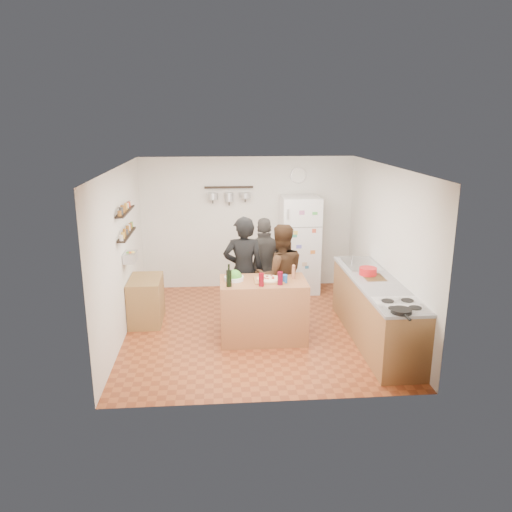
{
  "coord_description": "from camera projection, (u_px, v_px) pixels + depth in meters",
  "views": [
    {
      "loc": [
        -0.58,
        -7.2,
        3.17
      ],
      "look_at": [
        0.0,
        0.1,
        1.15
      ],
      "focal_mm": 35.0,
      "sensor_mm": 36.0,
      "label": 1
    }
  ],
  "objects": [
    {
      "name": "spice_shelf_lower",
      "position": [
        127.0,
        234.0,
        7.45
      ],
      "size": [
        0.12,
        1.0,
        0.02
      ],
      "primitive_type": "cube",
      "color": "black",
      "rests_on": "left_wall"
    },
    {
      "name": "wine_glass_near",
      "position": [
        261.0,
        280.0,
        6.95
      ],
      "size": [
        0.08,
        0.08,
        0.19
      ],
      "primitive_type": "cylinder",
      "color": "#630811",
      "rests_on": "prep_island"
    },
    {
      "name": "produce_basket",
      "position": [
        131.0,
        257.0,
        7.55
      ],
      "size": [
        0.18,
        0.35,
        0.14
      ],
      "primitive_type": "cube",
      "color": "silver",
      "rests_on": "left_wall"
    },
    {
      "name": "counter_run",
      "position": [
        375.0,
        311.0,
        7.29
      ],
      "size": [
        0.63,
        2.63,
        0.9
      ],
      "primitive_type": "cube",
      "color": "#9E7042",
      "rests_on": "floor"
    },
    {
      "name": "salt_canister",
      "position": [
        285.0,
        279.0,
        7.1
      ],
      "size": [
        0.07,
        0.07,
        0.12
      ],
      "primitive_type": "cylinder",
      "color": "#1B4B95",
      "rests_on": "prep_island"
    },
    {
      "name": "pizza",
      "position": [
        269.0,
        279.0,
        7.19
      ],
      "size": [
        0.34,
        0.34,
        0.02
      ],
      "primitive_type": "cylinder",
      "color": "beige",
      "rests_on": "pizza_board"
    },
    {
      "name": "cutting_board",
      "position": [
        374.0,
        278.0,
        7.33
      ],
      "size": [
        0.3,
        0.4,
        0.02
      ],
      "primitive_type": "cube",
      "color": "olive",
      "rests_on": "counter_run"
    },
    {
      "name": "prep_island",
      "position": [
        263.0,
        310.0,
        7.33
      ],
      "size": [
        1.25,
        0.72,
        0.91
      ],
      "primitive_type": "cube",
      "color": "brown",
      "rests_on": "floor"
    },
    {
      "name": "fridge",
      "position": [
        300.0,
        244.0,
        9.32
      ],
      "size": [
        0.7,
        0.68,
        1.8
      ],
      "primitive_type": "cube",
      "color": "white",
      "rests_on": "floor"
    },
    {
      "name": "wine_bottle",
      "position": [
        229.0,
        278.0,
        6.93
      ],
      "size": [
        0.08,
        0.08,
        0.23
      ],
      "primitive_type": "cylinder",
      "color": "black",
      "rests_on": "prep_island"
    },
    {
      "name": "pizza_board",
      "position": [
        269.0,
        280.0,
        7.19
      ],
      "size": [
        0.42,
        0.34,
        0.02
      ],
      "primitive_type": "cube",
      "color": "#925E35",
      "rests_on": "prep_island"
    },
    {
      "name": "salad_bowl",
      "position": [
        234.0,
        278.0,
        7.22
      ],
      "size": [
        0.28,
        0.28,
        0.06
      ],
      "primitive_type": "cylinder",
      "color": "silver",
      "rests_on": "prep_island"
    },
    {
      "name": "pepper_mill",
      "position": [
        294.0,
        273.0,
        7.27
      ],
      "size": [
        0.05,
        0.05,
        0.17
      ],
      "primitive_type": "cylinder",
      "color": "#955A3E",
      "rests_on": "prep_island"
    },
    {
      "name": "stove_top",
      "position": [
        401.0,
        305.0,
        6.25
      ],
      "size": [
        0.6,
        0.62,
        0.02
      ],
      "primitive_type": "cube",
      "color": "white",
      "rests_on": "counter_run"
    },
    {
      "name": "side_table",
      "position": [
        146.0,
        300.0,
        7.98
      ],
      "size": [
        0.5,
        0.8,
        0.73
      ],
      "primitive_type": "cube",
      "color": "olive",
      "rests_on": "floor"
    },
    {
      "name": "room_shell",
      "position": [
        255.0,
        245.0,
        7.85
      ],
      "size": [
        4.2,
        4.2,
        4.2
      ],
      "color": "brown",
      "rests_on": "ground"
    },
    {
      "name": "red_bowl",
      "position": [
        368.0,
        271.0,
        7.43
      ],
      "size": [
        0.26,
        0.26,
        0.11
      ],
      "primitive_type": "cylinder",
      "color": "red",
      "rests_on": "counter_run"
    },
    {
      "name": "wine_glass_far",
      "position": [
        280.0,
        278.0,
        7.01
      ],
      "size": [
        0.08,
        0.08,
        0.19
      ],
      "primitive_type": "cylinder",
      "color": "#510617",
      "rests_on": "prep_island"
    },
    {
      "name": "wall_clock",
      "position": [
        298.0,
        175.0,
        9.31
      ],
      "size": [
        0.3,
        0.03,
        0.3
      ],
      "primitive_type": "cylinder",
      "rotation": [
        1.57,
        0.0,
        0.0
      ],
      "color": "silver",
      "rests_on": "back_wall"
    },
    {
      "name": "skillet",
      "position": [
        401.0,
        311.0,
        5.98
      ],
      "size": [
        0.25,
        0.25,
        0.05
      ],
      "primitive_type": "cylinder",
      "color": "black",
      "rests_on": "stove_top"
    },
    {
      "name": "person_back",
      "position": [
        265.0,
        267.0,
        8.19
      ],
      "size": [
        0.97,
        0.42,
        1.64
      ],
      "primitive_type": "imported",
      "rotation": [
        0.0,
        0.0,
        3.12
      ],
      "color": "#2E2B29",
      "rests_on": "floor"
    },
    {
      "name": "sink",
      "position": [
        361.0,
        265.0,
        7.98
      ],
      "size": [
        0.5,
        0.8,
        0.03
      ],
      "primitive_type": "cube",
      "color": "silver",
      "rests_on": "counter_run"
    },
    {
      "name": "person_center",
      "position": [
        280.0,
        276.0,
        7.72
      ],
      "size": [
        0.87,
        0.72,
        1.64
      ],
      "primitive_type": "imported",
      "rotation": [
        0.0,
        0.0,
        3.27
      ],
      "color": "black",
      "rests_on": "floor"
    },
    {
      "name": "person_left",
      "position": [
        244.0,
        271.0,
        7.78
      ],
      "size": [
        0.65,
        0.43,
        1.74
      ],
      "primitive_type": "imported",
      "rotation": [
        0.0,
        0.0,
        3.11
      ],
      "color": "black",
      "rests_on": "floor"
    },
    {
      "name": "spice_shelf_upper",
      "position": [
        125.0,
        211.0,
        7.36
      ],
      "size": [
        0.12,
        1.0,
        0.02
      ],
      "primitive_type": "cube",
      "color": "black",
      "rests_on": "left_wall"
    },
    {
      "name": "pot_rack",
      "position": [
        229.0,
        187.0,
        9.18
      ],
      "size": [
        0.9,
        0.04,
        0.04
      ],
      "primitive_type": "cube",
      "color": "black",
      "rests_on": "back_wall"
    }
  ]
}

